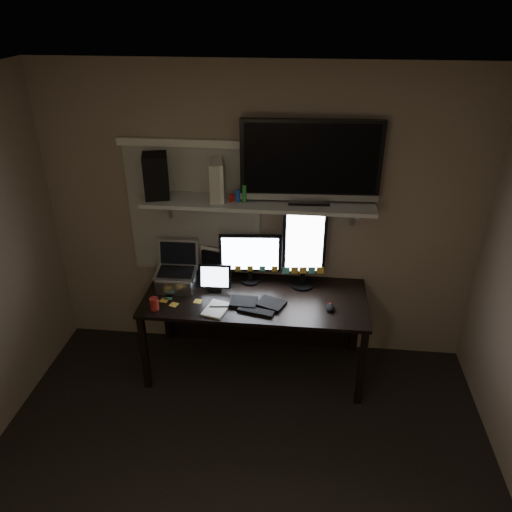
# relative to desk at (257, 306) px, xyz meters

# --- Properties ---
(ceiling) EXTENTS (3.60, 3.60, 0.00)m
(ceiling) POSITION_rel_desk_xyz_m (0.00, -1.55, 1.95)
(ceiling) COLOR silver
(ceiling) RESTS_ON back_wall
(back_wall) EXTENTS (3.60, 0.00, 3.60)m
(back_wall) POSITION_rel_desk_xyz_m (0.00, 0.25, 0.70)
(back_wall) COLOR #786956
(back_wall) RESTS_ON floor
(window_blinds) EXTENTS (1.10, 0.02, 1.10)m
(window_blinds) POSITION_rel_desk_xyz_m (-0.55, 0.24, 0.75)
(window_blinds) COLOR #AFAB9D
(window_blinds) RESTS_ON back_wall
(desk) EXTENTS (1.80, 0.75, 0.73)m
(desk) POSITION_rel_desk_xyz_m (0.00, 0.00, 0.00)
(desk) COLOR black
(desk) RESTS_ON floor
(wall_shelf) EXTENTS (1.80, 0.35, 0.03)m
(wall_shelf) POSITION_rel_desk_xyz_m (0.00, 0.08, 0.91)
(wall_shelf) COLOR #B1B1AC
(wall_shelf) RESTS_ON back_wall
(monitor_landscape) EXTENTS (0.51, 0.10, 0.45)m
(monitor_landscape) POSITION_rel_desk_xyz_m (-0.07, 0.11, 0.40)
(monitor_landscape) COLOR black
(monitor_landscape) RESTS_ON desk
(monitor_portrait) EXTENTS (0.36, 0.11, 0.70)m
(monitor_portrait) POSITION_rel_desk_xyz_m (0.37, 0.09, 0.53)
(monitor_portrait) COLOR black
(monitor_portrait) RESTS_ON desk
(keyboard) EXTENTS (0.46, 0.26, 0.03)m
(keyboard) POSITION_rel_desk_xyz_m (0.03, -0.24, 0.19)
(keyboard) COLOR black
(keyboard) RESTS_ON desk
(mouse) EXTENTS (0.07, 0.11, 0.04)m
(mouse) POSITION_rel_desk_xyz_m (0.60, -0.24, 0.20)
(mouse) COLOR black
(mouse) RESTS_ON desk
(notepad) EXTENTS (0.21, 0.26, 0.01)m
(notepad) POSITION_rel_desk_xyz_m (-0.28, -0.34, 0.18)
(notepad) COLOR white
(notepad) RESTS_ON desk
(tablet) EXTENTS (0.27, 0.12, 0.23)m
(tablet) POSITION_rel_desk_xyz_m (-0.34, -0.06, 0.29)
(tablet) COLOR black
(tablet) RESTS_ON desk
(file_sorter) EXTENTS (0.22, 0.14, 0.26)m
(file_sorter) POSITION_rel_desk_xyz_m (-0.38, 0.19, 0.31)
(file_sorter) COLOR black
(file_sorter) RESTS_ON desk
(laptop) EXTENTS (0.34, 0.28, 0.38)m
(laptop) POSITION_rel_desk_xyz_m (-0.66, -0.07, 0.37)
(laptop) COLOR #B1B1B5
(laptop) RESTS_ON desk
(cup) EXTENTS (0.08, 0.08, 0.10)m
(cup) POSITION_rel_desk_xyz_m (-0.76, -0.39, 0.23)
(cup) COLOR maroon
(cup) RESTS_ON desk
(sticky_notes) EXTENTS (0.29, 0.23, 0.00)m
(sticky_notes) POSITION_rel_desk_xyz_m (-0.58, -0.23, 0.18)
(sticky_notes) COLOR gold
(sticky_notes) RESTS_ON desk
(tv) EXTENTS (1.06, 0.24, 0.63)m
(tv) POSITION_rel_desk_xyz_m (0.39, 0.11, 1.24)
(tv) COLOR black
(tv) RESTS_ON wall_shelf
(game_console) EXTENTS (0.13, 0.27, 0.30)m
(game_console) POSITION_rel_desk_xyz_m (-0.32, 0.10, 1.08)
(game_console) COLOR beige
(game_console) RESTS_ON wall_shelf
(speaker) EXTENTS (0.24, 0.27, 0.34)m
(speaker) POSITION_rel_desk_xyz_m (-0.80, 0.09, 1.10)
(speaker) COLOR black
(speaker) RESTS_ON wall_shelf
(bottles) EXTENTS (0.21, 0.06, 0.13)m
(bottles) POSITION_rel_desk_xyz_m (-0.15, 0.04, 0.99)
(bottles) COLOR #A50F0C
(bottles) RESTS_ON wall_shelf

